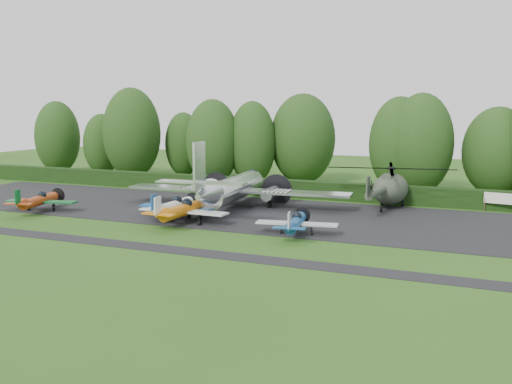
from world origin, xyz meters
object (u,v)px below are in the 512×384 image
at_px(transport_plane, 232,188).
at_px(light_plane_blue, 296,223).
at_px(light_plane_orange, 183,210).
at_px(light_plane_red, 39,200).
at_px(light_plane_white, 174,206).
at_px(sign_board, 502,200).
at_px(helicopter, 391,186).

relative_size(transport_plane, light_plane_blue, 3.39).
height_order(transport_plane, light_plane_orange, transport_plane).
distance_m(light_plane_red, light_plane_white, 14.45).
bearing_deg(sign_board, light_plane_blue, -140.33).
relative_size(transport_plane, light_plane_red, 3.14).
bearing_deg(helicopter, light_plane_orange, -139.58).
bearing_deg(light_plane_white, light_plane_blue, -9.10).
distance_m(light_plane_red, light_plane_orange, 16.31).
distance_m(light_plane_white, light_plane_orange, 2.79).
height_order(light_plane_white, light_plane_orange, light_plane_orange).
distance_m(light_plane_white, sign_board, 32.36).
height_order(light_plane_orange, helicopter, helicopter).
height_order(light_plane_red, light_plane_orange, light_plane_orange).
distance_m(transport_plane, light_plane_white, 7.34).
xyz_separation_m(light_plane_red, helicopter, (32.02, 16.22, 1.10)).
distance_m(light_plane_red, light_plane_blue, 27.18).
distance_m(transport_plane, light_plane_red, 19.36).
bearing_deg(light_plane_blue, light_plane_white, 178.91).
bearing_deg(light_plane_white, helicopter, 39.65).
bearing_deg(light_plane_orange, transport_plane, 82.38).
height_order(light_plane_red, helicopter, helicopter).
xyz_separation_m(helicopter, sign_board, (10.80, 1.29, -0.94)).
relative_size(transport_plane, light_plane_white, 3.06).
bearing_deg(light_plane_red, light_plane_orange, 13.82).
distance_m(light_plane_orange, sign_board, 31.56).
xyz_separation_m(light_plane_white, light_plane_blue, (12.91, -2.43, -0.12)).
bearing_deg(transport_plane, helicopter, 31.68).
xyz_separation_m(transport_plane, sign_board, (25.70, 8.52, -0.82)).
height_order(transport_plane, light_plane_white, transport_plane).
relative_size(light_plane_white, light_plane_blue, 1.11).
xyz_separation_m(light_plane_orange, sign_board, (26.52, 17.11, 0.04)).
xyz_separation_m(transport_plane, light_plane_white, (-2.86, -6.69, -0.95)).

